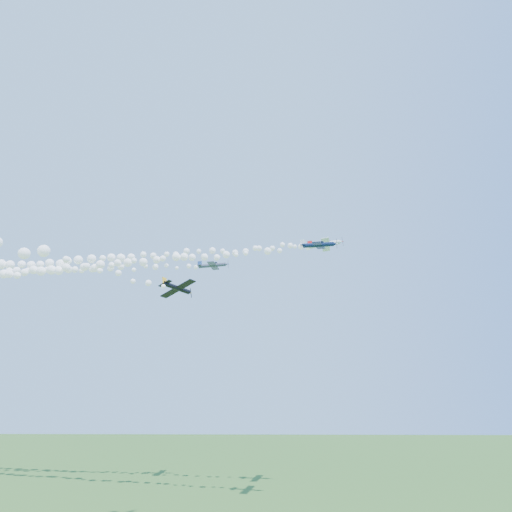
{
  "coord_description": "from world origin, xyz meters",
  "views": [
    {
      "loc": [
        9.95,
        -85.26,
        19.8
      ],
      "look_at": [
        8.22,
        -5.29,
        44.93
      ],
      "focal_mm": 30.0,
      "sensor_mm": 36.0,
      "label": 1
    }
  ],
  "objects_px": {
    "plane_navy": "(319,245)",
    "plane_black": "(178,288)",
    "plane_grey": "(213,265)",
    "plane_white": "(325,244)"
  },
  "relations": [
    {
      "from": "plane_navy",
      "to": "plane_white",
      "type": "bearing_deg",
      "value": 89.57
    },
    {
      "from": "plane_white",
      "to": "plane_navy",
      "type": "xyz_separation_m",
      "value": [
        -2.84,
        -10.41,
        -3.71
      ]
    },
    {
      "from": "plane_grey",
      "to": "plane_black",
      "type": "distance_m",
      "value": 33.4
    },
    {
      "from": "plane_grey",
      "to": "plane_black",
      "type": "xyz_separation_m",
      "value": [
        -1.49,
        -30.87,
        -12.65
      ]
    },
    {
      "from": "plane_white",
      "to": "plane_grey",
      "type": "relative_size",
      "value": 1.06
    },
    {
      "from": "plane_white",
      "to": "plane_black",
      "type": "xyz_separation_m",
      "value": [
        -26.67,
        -23.59,
        -15.14
      ]
    },
    {
      "from": "plane_navy",
      "to": "plane_black",
      "type": "bearing_deg",
      "value": -136.19
    },
    {
      "from": "plane_grey",
      "to": "plane_black",
      "type": "height_order",
      "value": "plane_grey"
    },
    {
      "from": "plane_black",
      "to": "plane_grey",
      "type": "bearing_deg",
      "value": 31.76
    },
    {
      "from": "plane_white",
      "to": "plane_black",
      "type": "distance_m",
      "value": 38.69
    }
  ]
}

